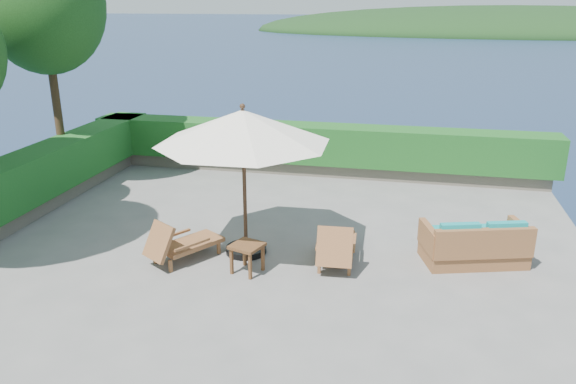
% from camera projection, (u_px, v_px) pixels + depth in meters
% --- Properties ---
extents(ground, '(12.00, 12.00, 0.00)m').
position_uv_depth(ground, '(263.00, 262.00, 10.18)').
color(ground, gray).
rests_on(ground, ground).
extents(foundation, '(12.00, 12.00, 3.00)m').
position_uv_depth(foundation, '(264.00, 336.00, 10.68)').
color(foundation, '#4D453D').
rests_on(foundation, ocean).
extents(offshore_island, '(126.00, 57.60, 12.60)m').
position_uv_depth(offshore_island, '(510.00, 32.00, 135.50)').
color(offshore_island, black).
rests_on(offshore_island, ocean).
extents(planter_wall_far, '(12.00, 0.60, 0.36)m').
position_uv_depth(planter_wall_far, '(315.00, 167.00, 15.29)').
color(planter_wall_far, '#6A6555').
rests_on(planter_wall_far, ground).
extents(hedge_far, '(12.40, 0.90, 1.00)m').
position_uv_depth(hedge_far, '(315.00, 143.00, 15.08)').
color(hedge_far, '#154B19').
rests_on(hedge_far, planter_wall_far).
extents(tree_far, '(2.80, 2.80, 6.03)m').
position_uv_depth(tree_far, '(43.00, 5.00, 12.91)').
color(tree_far, '#412C19').
rests_on(tree_far, ground).
extents(patio_umbrella, '(4.05, 4.05, 2.82)m').
position_uv_depth(patio_umbrella, '(243.00, 128.00, 9.79)').
color(patio_umbrella, black).
rests_on(patio_umbrella, ground).
extents(lounge_left, '(1.26, 1.52, 0.82)m').
position_uv_depth(lounge_left, '(181.00, 243.00, 10.13)').
color(lounge_left, brown).
rests_on(lounge_left, ground).
extents(lounge_right, '(0.73, 1.53, 0.86)m').
position_uv_depth(lounge_right, '(336.00, 245.00, 10.00)').
color(lounge_right, brown).
rests_on(lounge_right, ground).
extents(side_table, '(0.63, 0.63, 0.53)m').
position_uv_depth(side_table, '(247.00, 249.00, 9.67)').
color(side_table, brown).
rests_on(side_table, ground).
extents(wicker_loveseat, '(1.99, 1.40, 0.88)m').
position_uv_depth(wicker_loveseat, '(475.00, 246.00, 10.04)').
color(wicker_loveseat, brown).
rests_on(wicker_loveseat, ground).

